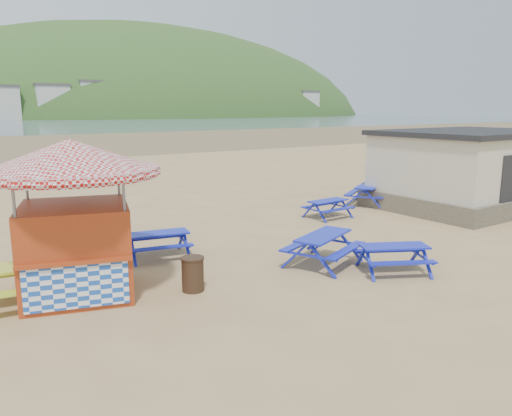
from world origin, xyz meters
TOP-DOWN VIEW (x-y plane):
  - ground at (0.00, 0.00)m, footprint 400.00×400.00m
  - picnic_table_blue_a at (-3.23, 1.45)m, footprint 1.92×1.67m
  - picnic_table_blue_b at (4.08, 2.56)m, footprint 1.65×1.36m
  - picnic_table_blue_c at (7.23, 3.47)m, footprint 2.57×2.43m
  - picnic_table_blue_d at (1.09, -3.09)m, footprint 2.10×1.97m
  - picnic_table_blue_e at (0.07, -1.62)m, footprint 2.39×2.18m
  - picnic_table_yellow at (-7.26, -0.03)m, footprint 2.20×1.86m
  - ice_cream_kiosk at (-5.80, -0.13)m, footprint 4.75×4.75m
  - litter_bin at (-3.64, -1.39)m, footprint 0.53×0.53m
  - amenity_block at (10.50, 1.00)m, footprint 7.40×5.40m
  - headland_town at (90.00, 229.68)m, footprint 264.00×144.00m

SIDE VIEW (x-z plane):
  - headland_town at x=90.00m, z-range -63.91..44.09m
  - ground at x=0.00m, z-range 0.00..0.00m
  - picnic_table_blue_b at x=4.08m, z-range 0.00..0.67m
  - picnic_table_blue_d at x=1.09m, z-range 0.00..0.70m
  - picnic_table_blue_a at x=-3.23m, z-range 0.00..0.70m
  - litter_bin at x=-3.64m, z-range 0.01..0.79m
  - picnic_table_blue_e at x=0.07m, z-range 0.00..0.82m
  - picnic_table_blue_c at x=7.23m, z-range 0.00..0.85m
  - picnic_table_yellow at x=-7.26m, z-range 0.00..0.85m
  - amenity_block at x=10.50m, z-range -0.01..3.14m
  - ice_cream_kiosk at x=-5.80m, z-range 0.44..3.86m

